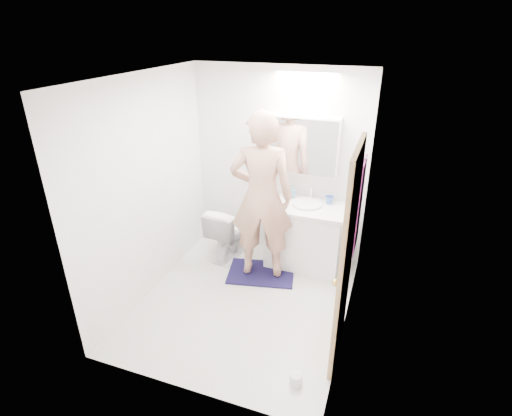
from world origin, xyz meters
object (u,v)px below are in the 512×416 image
at_px(vanity_cabinet, 305,237).
at_px(medicine_cabinet, 302,145).
at_px(person, 262,197).
at_px(toilet, 230,231).
at_px(toothbrush_cup, 329,200).
at_px(soap_bottle_b, 291,192).
at_px(soap_bottle_a, 289,191).
at_px(toilet_paper_roll, 296,379).

relative_size(vanity_cabinet, medicine_cabinet, 1.02).
bearing_deg(person, vanity_cabinet, -149.67).
distance_m(toilet, person, 0.90).
bearing_deg(toilet, vanity_cabinet, -167.37).
bearing_deg(toothbrush_cup, soap_bottle_b, 177.62).
bearing_deg(soap_bottle_a, toothbrush_cup, 1.12).
bearing_deg(toilet_paper_roll, toothbrush_cup, 93.76).
xyz_separation_m(soap_bottle_a, toilet_paper_roll, (0.64, -1.99, -0.87)).
distance_m(vanity_cabinet, medicine_cabinet, 1.14).
bearing_deg(medicine_cabinet, soap_bottle_a, -154.58).
bearing_deg(person, soap_bottle_b, -120.90).
relative_size(person, toilet_paper_roll, 17.95).
distance_m(medicine_cabinet, toilet_paper_roll, 2.57).
bearing_deg(toilet_paper_roll, vanity_cabinet, 101.46).
relative_size(soap_bottle_a, soap_bottle_b, 1.24).
xyz_separation_m(vanity_cabinet, soap_bottle_a, (-0.27, 0.15, 0.53)).
height_order(medicine_cabinet, soap_bottle_a, medicine_cabinet).
distance_m(person, toothbrush_cup, 0.89).
bearing_deg(toilet_paper_roll, soap_bottle_b, 106.84).
xyz_separation_m(person, soap_bottle_a, (0.17, 0.55, -0.11)).
height_order(person, soap_bottle_b, person).
relative_size(medicine_cabinet, person, 0.45).
relative_size(toilet, toilet_paper_roll, 6.57).
bearing_deg(soap_bottle_b, toothbrush_cup, -2.38).
height_order(vanity_cabinet, person, person).
bearing_deg(soap_bottle_b, medicine_cabinet, 17.18).
relative_size(toilet, person, 0.37).
distance_m(toothbrush_cup, toilet_paper_roll, 2.17).
height_order(vanity_cabinet, soap_bottle_a, soap_bottle_a).
bearing_deg(soap_bottle_b, soap_bottle_a, -134.24).
bearing_deg(toilet, medicine_cabinet, -152.69).
xyz_separation_m(medicine_cabinet, soap_bottle_a, (-0.13, -0.06, -0.58)).
distance_m(medicine_cabinet, person, 0.82).
bearing_deg(toilet_paper_roll, soap_bottle_a, 107.84).
bearing_deg(medicine_cabinet, toilet, -158.55).
bearing_deg(soap_bottle_b, person, -109.02).
bearing_deg(person, toothbrush_cup, -152.55).
height_order(toilet, soap_bottle_b, soap_bottle_b).
relative_size(soap_bottle_a, toilet_paper_roll, 1.88).
xyz_separation_m(soap_bottle_b, toothbrush_cup, (0.48, -0.02, -0.03)).
height_order(medicine_cabinet, person, person).
height_order(soap_bottle_a, toothbrush_cup, soap_bottle_a).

